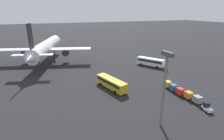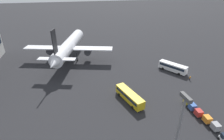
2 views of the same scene
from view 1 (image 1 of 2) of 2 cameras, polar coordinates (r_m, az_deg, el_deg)
ground_plane at (r=74.44m, az=16.20°, el=0.66°), size 600.00×600.00×0.00m
airplane at (r=82.91m, az=-20.80°, el=6.91°), size 45.86×39.13×18.26m
shuttle_bus_near at (r=75.07m, az=12.50°, el=2.73°), size 11.12×8.40×3.38m
shuttle_bus_far at (r=52.07m, az=-0.23°, el=-4.17°), size 12.07×5.78×3.15m
baggage_tug at (r=46.87m, az=28.53°, el=-10.70°), size 2.62×2.05×2.10m
worker_person at (r=70.62m, az=17.71°, el=0.28°), size 0.38×0.38×1.74m
cargo_cart_grey at (r=49.13m, az=26.11°, el=-8.62°), size 2.12×1.82×2.06m
cargo_cart_orange at (r=50.57m, az=23.74°, el=-7.48°), size 2.12×1.82×2.06m
cargo_cart_red at (r=51.91m, az=21.28°, el=-6.47°), size 2.12×1.82×2.06m
cargo_cart_blue at (r=53.70m, az=19.40°, el=-5.39°), size 2.12×1.82×2.06m
cargo_cart_yellow at (r=55.65m, az=17.77°, el=-4.35°), size 2.12×1.82×2.06m
light_pole at (r=34.24m, az=16.81°, el=-3.70°), size 2.80×0.70×15.35m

